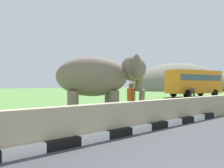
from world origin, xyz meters
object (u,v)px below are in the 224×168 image
(elephant, at_px, (101,78))
(person_handler, at_px, (131,98))
(cow_near, at_px, (192,91))
(bus_orange, at_px, (194,81))

(elephant, height_order, person_handler, elephant)
(cow_near, bearing_deg, elephant, -161.78)
(bus_orange, height_order, cow_near, bus_orange)
(person_handler, relative_size, cow_near, 0.87)
(elephant, xyz_separation_m, bus_orange, (20.54, 7.15, 0.20))
(bus_orange, distance_m, cow_near, 3.28)
(elephant, relative_size, person_handler, 2.42)
(elephant, bearing_deg, cow_near, 18.22)
(bus_orange, bearing_deg, person_handler, -158.50)
(person_handler, distance_m, bus_orange, 20.50)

